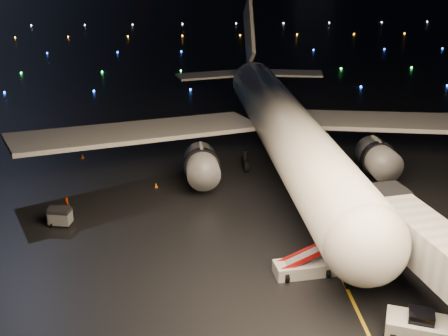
{
  "coord_description": "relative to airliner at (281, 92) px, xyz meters",
  "views": [
    {
      "loc": [
        0.39,
        -35.78,
        24.17
      ],
      "look_at": [
        3.53,
        12.0,
        5.0
      ],
      "focal_mm": 45.0,
      "sensor_mm": 36.0,
      "label": 1
    }
  ],
  "objects": [
    {
      "name": "safety_cone_1",
      "position": [
        -9.67,
        0.57,
        -8.33
      ],
      "size": [
        0.5,
        0.5,
        0.45
      ],
      "primitive_type": "cone",
      "rotation": [
        0.0,
        0.0,
        -0.32
      ],
      "color": "orange",
      "rests_on": "ground"
    },
    {
      "name": "taxiway_lights",
      "position": [
        -10.92,
        80.32,
        -8.37
      ],
      "size": [
        164.0,
        92.0,
        0.36
      ],
      "primitive_type": null,
      "color": "black",
      "rests_on": "ground"
    },
    {
      "name": "lane_centre",
      "position": [
        1.08,
        -10.68,
        -8.54
      ],
      "size": [
        0.25,
        80.0,
        0.02
      ],
      "primitive_type": "cube",
      "color": "gold",
      "rests_on": "ground"
    },
    {
      "name": "safety_cone_0",
      "position": [
        -9.63,
        -7.32,
        -8.28
      ],
      "size": [
        0.63,
        0.63,
        0.55
      ],
      "primitive_type": "cone",
      "rotation": [
        0.0,
        0.0,
        -0.4
      ],
      "color": "orange",
      "rests_on": "ground"
    },
    {
      "name": "belt_loader",
      "position": [
        -1.78,
        -24.03,
        -6.89
      ],
      "size": [
        7.02,
        2.74,
        3.32
      ],
      "primitive_type": null,
      "rotation": [
        0.0,
        0.0,
        0.13
      ],
      "color": "silver",
      "rests_on": "ground"
    },
    {
      "name": "safety_cone_2",
      "position": [
        -14.18,
        -6.28,
        -8.31
      ],
      "size": [
        0.5,
        0.5,
        0.48
      ],
      "primitive_type": "cone",
      "rotation": [
        0.0,
        0.0,
        -0.2
      ],
      "color": "orange",
      "rests_on": "ground"
    },
    {
      "name": "baggage_cart_1",
      "position": [
        -22.69,
        -14.12,
        -7.75
      ],
      "size": [
        1.9,
        1.33,
        1.61
      ],
      "primitive_type": "cube",
      "rotation": [
        0.0,
        0.0,
        -0.0
      ],
      "color": "slate",
      "rests_on": "ground"
    },
    {
      "name": "crew_c",
      "position": [
        -22.41,
        -11.8,
        -7.74
      ],
      "size": [
        0.63,
        1.02,
        1.62
      ],
      "primitive_type": "imported",
      "rotation": [
        0.0,
        0.0,
        -1.31
      ],
      "color": "#FB4C0C",
      "rests_on": "ground"
    },
    {
      "name": "safety_cone_3",
      "position": [
        -23.48,
        3.12,
        -8.29
      ],
      "size": [
        0.58,
        0.58,
        0.52
      ],
      "primitive_type": "cone",
      "rotation": [
        0.0,
        0.0,
        -0.32
      ],
      "color": "orange",
      "rests_on": "ground"
    },
    {
      "name": "pushback_tug",
      "position": [
        4.24,
        -32.18,
        -7.53
      ],
      "size": [
        4.8,
        3.63,
        2.04
      ],
      "primitive_type": "cube",
      "rotation": [
        0.0,
        0.0,
        -0.37
      ],
      "color": "silver",
      "rests_on": "ground"
    },
    {
      "name": "airliner",
      "position": [
        0.0,
        0.0,
        0.0
      ],
      "size": [
        62.86,
        59.98,
        17.1
      ],
      "primitive_type": null,
      "rotation": [
        0.0,
        0.0,
        0.04
      ],
      "color": "silver",
      "rests_on": "ground"
    },
    {
      "name": "baggage_cart_0",
      "position": [
        -22.51,
        -14.36,
        -7.75
      ],
      "size": [
        2.07,
        1.62,
        1.59
      ],
      "primitive_type": "cube",
      "rotation": [
        0.0,
        0.0,
        -0.18
      ],
      "color": "slate",
      "rests_on": "ground"
    }
  ]
}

